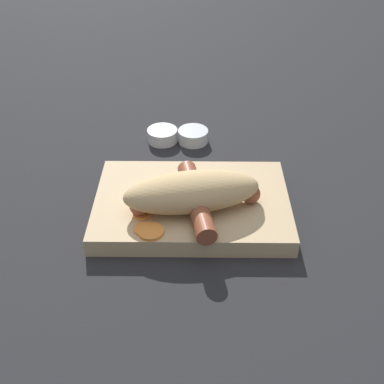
# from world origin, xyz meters

# --- Properties ---
(ground_plane) EXTENTS (3.00, 3.00, 0.00)m
(ground_plane) POSITION_xyz_m (0.00, 0.00, 0.00)
(ground_plane) COLOR #232326
(food_tray) EXTENTS (0.28, 0.19, 0.03)m
(food_tray) POSITION_xyz_m (0.00, 0.00, 0.01)
(food_tray) COLOR tan
(food_tray) RESTS_ON ground_plane
(bread_roll) EXTENTS (0.20, 0.10, 0.05)m
(bread_roll) POSITION_xyz_m (-0.00, 0.02, 0.05)
(bread_roll) COLOR tan
(bread_roll) RESTS_ON food_tray
(sausage) EXTENTS (0.18, 0.16, 0.03)m
(sausage) POSITION_xyz_m (-0.01, 0.02, 0.04)
(sausage) COLOR brown
(sausage) RESTS_ON food_tray
(pickled_veggies) EXTENTS (0.05, 0.08, 0.00)m
(pickled_veggies) POSITION_xyz_m (0.06, 0.07, 0.03)
(pickled_veggies) COLOR orange
(pickled_veggies) RESTS_ON food_tray
(condiment_cup_near) EXTENTS (0.05, 0.05, 0.02)m
(condiment_cup_near) POSITION_xyz_m (-0.00, -0.20, 0.01)
(condiment_cup_near) COLOR silver
(condiment_cup_near) RESTS_ON ground_plane
(condiment_cup_far) EXTENTS (0.05, 0.05, 0.02)m
(condiment_cup_far) POSITION_xyz_m (0.06, -0.20, 0.01)
(condiment_cup_far) COLOR silver
(condiment_cup_far) RESTS_ON ground_plane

